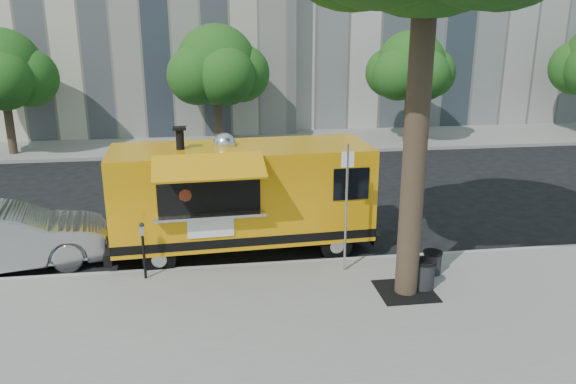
# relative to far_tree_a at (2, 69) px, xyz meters

# --- Properties ---
(ground) EXTENTS (120.00, 120.00, 0.00)m
(ground) POSITION_rel_far_tree_a_xyz_m (10.00, -12.30, -3.78)
(ground) COLOR black
(ground) RESTS_ON ground
(sidewalk) EXTENTS (60.00, 6.00, 0.15)m
(sidewalk) POSITION_rel_far_tree_a_xyz_m (10.00, -16.30, -3.70)
(sidewalk) COLOR gray
(sidewalk) RESTS_ON ground
(curb) EXTENTS (60.00, 0.14, 0.16)m
(curb) POSITION_rel_far_tree_a_xyz_m (10.00, -13.23, -3.70)
(curb) COLOR #999993
(curb) RESTS_ON ground
(far_sidewalk) EXTENTS (60.00, 5.00, 0.15)m
(far_sidewalk) POSITION_rel_far_tree_a_xyz_m (10.00, 1.20, -3.70)
(far_sidewalk) COLOR gray
(far_sidewalk) RESTS_ON ground
(tree_well) EXTENTS (1.20, 1.20, 0.02)m
(tree_well) POSITION_rel_far_tree_a_xyz_m (12.60, -15.10, -3.62)
(tree_well) COLOR black
(tree_well) RESTS_ON sidewalk
(far_tree_a) EXTENTS (3.42, 3.42, 5.36)m
(far_tree_a) POSITION_rel_far_tree_a_xyz_m (0.00, 0.00, 0.00)
(far_tree_a) COLOR #33261C
(far_tree_a) RESTS_ON far_sidewalk
(far_tree_b) EXTENTS (3.60, 3.60, 5.50)m
(far_tree_b) POSITION_rel_far_tree_a_xyz_m (9.00, 0.40, 0.06)
(far_tree_b) COLOR #33261C
(far_tree_b) RESTS_ON far_sidewalk
(far_tree_c) EXTENTS (3.24, 3.24, 5.21)m
(far_tree_c) POSITION_rel_far_tree_a_xyz_m (18.00, 0.10, -0.06)
(far_tree_c) COLOR #33261C
(far_tree_c) RESTS_ON far_sidewalk
(sign_post) EXTENTS (0.28, 0.06, 3.00)m
(sign_post) POSITION_rel_far_tree_a_xyz_m (11.55, -13.85, -1.93)
(sign_post) COLOR silver
(sign_post) RESTS_ON sidewalk
(parking_meter) EXTENTS (0.11, 0.11, 1.33)m
(parking_meter) POSITION_rel_far_tree_a_xyz_m (7.00, -13.65, -2.79)
(parking_meter) COLOR black
(parking_meter) RESTS_ON sidewalk
(food_truck) EXTENTS (6.78, 3.34, 3.29)m
(food_truck) POSITION_rel_far_tree_a_xyz_m (9.29, -12.13, -2.23)
(food_truck) COLOR orange
(food_truck) RESTS_ON ground
(sedan) EXTENTS (4.98, 2.60, 1.56)m
(sedan) POSITION_rel_far_tree_a_xyz_m (3.65, -12.30, -2.99)
(sedan) COLOR #A5A6AB
(sedan) RESTS_ON ground
(trash_bin_left) EXTENTS (0.53, 0.53, 0.64)m
(trash_bin_left) POSITION_rel_far_tree_a_xyz_m (13.02, -14.97, -3.29)
(trash_bin_left) COLOR black
(trash_bin_left) RESTS_ON sidewalk
(trash_bin_right) EXTENTS (0.44, 0.44, 0.53)m
(trash_bin_right) POSITION_rel_far_tree_a_xyz_m (13.50, -14.31, -3.34)
(trash_bin_right) COLOR black
(trash_bin_right) RESTS_ON sidewalk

